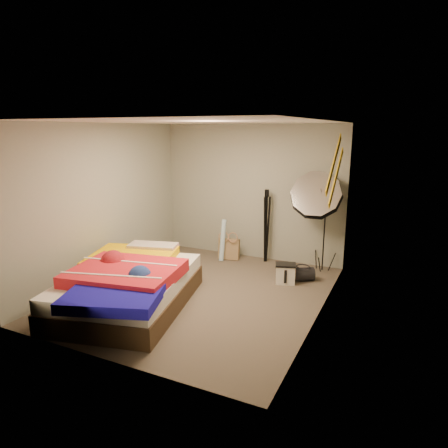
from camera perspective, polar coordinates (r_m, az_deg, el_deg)
The scene contains 15 objects.
floor at distance 6.09m, azimuth -3.31°, elevation -9.83°, with size 4.00×4.00×0.00m, color brown.
ceiling at distance 5.60m, azimuth -3.67°, elevation 14.39°, with size 4.00×4.00×0.00m, color silver.
wall_back at distance 7.50m, azimuth 3.90°, elevation 4.54°, with size 3.50×3.50×0.00m, color gray.
wall_front at distance 4.13m, azimuth -16.95°, elevation -3.35°, with size 3.50×3.50×0.00m, color gray.
wall_left at distance 6.72m, azimuth -16.69°, elevation 2.98°, with size 4.00×4.00×0.00m, color gray.
wall_right at distance 5.13m, azimuth 13.94°, elevation 0.04°, with size 4.00×4.00×0.00m, color gray.
tote_bag at distance 7.55m, azimuth 0.71°, elevation -3.58°, with size 0.39×0.12×0.39m, color #9D835C.
wrapping_roll at distance 7.44m, azimuth -0.18°, elevation -2.33°, with size 0.09×0.09×0.77m, color #65A8CC.
camera_case at distance 6.48m, azimuth 8.76°, elevation -7.10°, with size 0.30×0.21×0.30m, color silver.
duffel_bag at distance 6.64m, azimuth 11.15°, elevation -7.04°, with size 0.22×0.22×0.36m, color black.
wall_stripe_upper at distance 5.61m, azimuth 15.40°, elevation 8.32°, with size 0.02×1.10×0.10m, color gold.
wall_stripe_lower at distance 5.87m, azimuth 15.72°, elevation 6.54°, with size 0.02×1.10×0.10m, color gold.
bed at distance 5.70m, azimuth -13.46°, elevation -8.40°, with size 2.03×2.54×0.64m.
photo_umbrella at distance 6.83m, azimuth 13.06°, elevation 3.84°, with size 1.04×0.75×1.82m.
camera_tripod at distance 7.31m, azimuth 6.05°, elevation 0.45°, with size 0.09×0.09×1.35m.
Camera 1 is at (2.71, -4.90, 2.40)m, focal length 32.00 mm.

